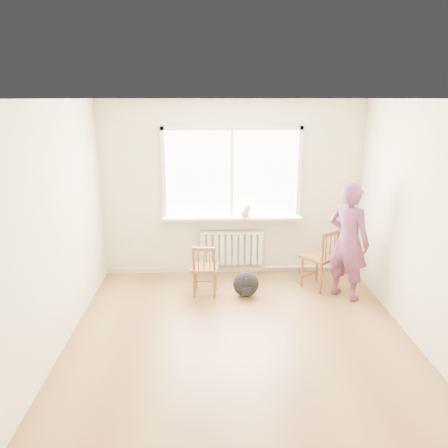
{
  "coord_description": "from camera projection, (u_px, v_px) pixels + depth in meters",
  "views": [
    {
      "loc": [
        -0.34,
        -4.34,
        2.71
      ],
      "look_at": [
        -0.15,
        1.2,
        1.1
      ],
      "focal_mm": 35.0,
      "sensor_mm": 36.0,
      "label": 1
    }
  ],
  "objects": [
    {
      "name": "cat",
      "position": [
        245.0,
        212.0,
        6.62
      ],
      "size": [
        0.22,
        0.36,
        0.25
      ],
      "rotation": [
        0.0,
        0.0,
        0.26
      ],
      "color": "beige",
      "rests_on": "windowsill"
    },
    {
      "name": "floor",
      "position": [
        241.0,
        347.0,
        4.93
      ],
      "size": [
        4.5,
        4.5,
        0.0
      ],
      "primitive_type": "plane",
      "color": "olive",
      "rests_on": "ground"
    },
    {
      "name": "back_wall",
      "position": [
        232.0,
        190.0,
        6.71
      ],
      "size": [
        4.0,
        0.01,
        2.7
      ],
      "primitive_type": "cube",
      "color": "beige",
      "rests_on": "ground"
    },
    {
      "name": "windowsill",
      "position": [
        232.0,
        218.0,
        6.72
      ],
      "size": [
        2.15,
        0.22,
        0.04
      ],
      "primitive_type": "cube",
      "color": "white",
      "rests_on": "back_wall"
    },
    {
      "name": "baseboard",
      "position": [
        231.0,
        269.0,
        7.06
      ],
      "size": [
        4.0,
        0.03,
        0.08
      ],
      "primitive_type": "cube",
      "color": "beige",
      "rests_on": "ground"
    },
    {
      "name": "chair_right",
      "position": [
        322.0,
        259.0,
        6.33
      ],
      "size": [
        0.62,
        0.61,
        0.91
      ],
      "rotation": [
        0.0,
        0.0,
        3.8
      ],
      "color": "brown",
      "rests_on": "floor"
    },
    {
      "name": "radiator",
      "position": [
        232.0,
        247.0,
        6.88
      ],
      "size": [
        1.0,
        0.12,
        0.55
      ],
      "color": "white",
      "rests_on": "back_wall"
    },
    {
      "name": "ceiling",
      "position": [
        244.0,
        99.0,
        4.18
      ],
      "size": [
        4.5,
        4.5,
        0.0
      ],
      "primitive_type": "plane",
      "rotation": [
        3.14,
        0.0,
        0.0
      ],
      "color": "white",
      "rests_on": "back_wall"
    },
    {
      "name": "window",
      "position": [
        232.0,
        170.0,
        6.6
      ],
      "size": [
        2.12,
        0.05,
        1.42
      ],
      "color": "white",
      "rests_on": "back_wall"
    },
    {
      "name": "person",
      "position": [
        348.0,
        242.0,
        5.96
      ],
      "size": [
        0.69,
        0.7,
        1.64
      ],
      "primitive_type": "imported",
      "rotation": [
        0.0,
        0.0,
        2.32
      ],
      "color": "#B33B44",
      "rests_on": "floor"
    },
    {
      "name": "chair_left",
      "position": [
        205.0,
        270.0,
        6.13
      ],
      "size": [
        0.39,
        0.38,
        0.75
      ],
      "rotation": [
        0.0,
        0.0,
        3.07
      ],
      "color": "brown",
      "rests_on": "floor"
    },
    {
      "name": "heating_pipe",
      "position": [
        309.0,
        267.0,
        7.05
      ],
      "size": [
        1.4,
        0.04,
        0.04
      ],
      "primitive_type": "cylinder",
      "rotation": [
        0.0,
        1.57,
        0.0
      ],
      "color": "silver",
      "rests_on": "back_wall"
    },
    {
      "name": "backpack",
      "position": [
        246.0,
        284.0,
        6.15
      ],
      "size": [
        0.43,
        0.37,
        0.36
      ],
      "primitive_type": "ellipsoid",
      "rotation": [
        0.0,
        0.0,
        0.3
      ],
      "color": "black",
      "rests_on": "floor"
    }
  ]
}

